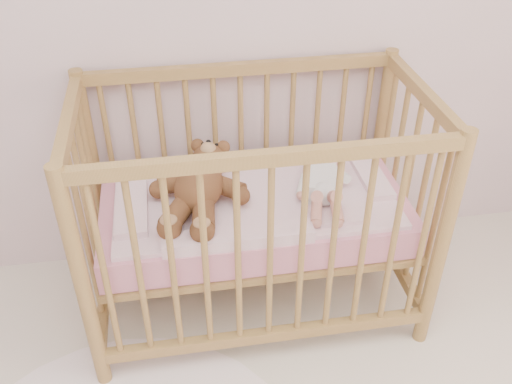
{
  "coord_description": "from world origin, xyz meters",
  "views": [
    {
      "loc": [
        -0.07,
        -0.23,
        1.9
      ],
      "look_at": [
        0.22,
        1.55,
        0.62
      ],
      "focal_mm": 40.0,
      "sensor_mm": 36.0,
      "label": 1
    }
  ],
  "objects": [
    {
      "name": "blanket",
      "position": [
        0.22,
        1.6,
        0.56
      ],
      "size": [
        1.1,
        0.58,
        0.06
      ],
      "primitive_type": null,
      "color": "#FAACC3",
      "rests_on": "mattress"
    },
    {
      "name": "teddy_bear",
      "position": [
        0.01,
        1.58,
        0.65
      ],
      "size": [
        0.56,
        0.68,
        0.16
      ],
      "primitive_type": null,
      "rotation": [
        0.0,
        0.0,
        -0.3
      ],
      "color": "brown",
      "rests_on": "blanket"
    },
    {
      "name": "crib",
      "position": [
        0.22,
        1.6,
        0.5
      ],
      "size": [
        1.36,
        0.76,
        1.0
      ],
      "primitive_type": null,
      "color": "#A58146",
      "rests_on": "floor"
    },
    {
      "name": "mattress",
      "position": [
        0.22,
        1.6,
        0.49
      ],
      "size": [
        1.22,
        0.62,
        0.13
      ],
      "primitive_type": "cube",
      "color": "pink",
      "rests_on": "crib"
    },
    {
      "name": "baby",
      "position": [
        0.49,
        1.58,
        0.64
      ],
      "size": [
        0.31,
        0.51,
        0.11
      ],
      "primitive_type": null,
      "rotation": [
        0.0,
        0.0,
        -0.17
      ],
      "color": "white",
      "rests_on": "blanket"
    }
  ]
}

